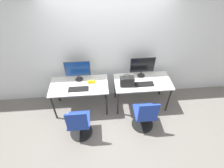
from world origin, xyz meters
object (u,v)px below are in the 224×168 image
at_px(keyboard_left, 78,89).
at_px(mouse_right, 157,83).
at_px(handbag, 127,81).
at_px(monitor_left, 78,70).
at_px(office_chair_right, 145,116).
at_px(mouse_left, 92,89).
at_px(office_chair_left, 79,124).
at_px(keyboard_right, 144,84).
at_px(monitor_right, 142,66).

height_order(keyboard_left, mouse_right, mouse_right).
relative_size(mouse_right, handbag, 0.30).
distance_m(monitor_left, office_chair_right, 1.75).
distance_m(mouse_left, office_chair_left, 0.78).
relative_size(monitor_left, office_chair_right, 0.61).
bearing_deg(mouse_right, mouse_left, -177.19).
height_order(keyboard_right, mouse_right, mouse_right).
xyz_separation_m(mouse_left, monitor_right, (1.15, 0.36, 0.26)).
bearing_deg(handbag, keyboard_left, -177.69).
distance_m(keyboard_right, handbag, 0.40).
bearing_deg(handbag, keyboard_right, -1.79).
bearing_deg(office_chair_right, monitor_left, 147.63).
bearing_deg(handbag, office_chair_left, -147.43).
height_order(monitor_left, office_chair_left, monitor_left).
bearing_deg(keyboard_left, monitor_left, 90.00).
bearing_deg(keyboard_right, mouse_left, -177.30).
relative_size(monitor_left, office_chair_left, 0.61).
height_order(mouse_left, handbag, handbag).
distance_m(monitor_left, monitor_right, 1.43).
bearing_deg(monitor_left, office_chair_right, -32.37).
bearing_deg(office_chair_right, monitor_right, 85.77).
bearing_deg(office_chair_left, monitor_right, 34.07).
height_order(monitor_left, keyboard_right, monitor_left).
distance_m(monitor_left, keyboard_left, 0.42).
height_order(office_chair_right, handbag, handbag).
bearing_deg(handbag, monitor_left, 164.87).
xyz_separation_m(mouse_left, keyboard_right, (1.15, 0.05, -0.01)).
height_order(monitor_right, keyboard_right, monitor_right).
xyz_separation_m(mouse_right, handbag, (-0.67, -0.00, 0.10)).
bearing_deg(mouse_left, mouse_right, 2.81).
bearing_deg(mouse_right, office_chair_left, -158.55).
bearing_deg(handbag, monitor_right, 37.93).
xyz_separation_m(keyboard_left, monitor_right, (1.43, 0.34, 0.27)).
relative_size(monitor_right, mouse_right, 6.15).
relative_size(monitor_right, keyboard_right, 1.29).
bearing_deg(monitor_left, handbag, -15.13).
bearing_deg(mouse_right, monitor_left, 170.76).
relative_size(office_chair_left, office_chair_right, 1.00).
xyz_separation_m(mouse_left, office_chair_right, (1.09, -0.52, -0.40)).
relative_size(office_chair_left, handbag, 3.00).
relative_size(monitor_right, office_chair_right, 0.61).
distance_m(keyboard_left, mouse_right, 1.72).
relative_size(monitor_left, mouse_right, 6.15).
xyz_separation_m(office_chair_right, handbag, (-0.32, 0.58, 0.49)).
relative_size(office_chair_left, mouse_right, 10.02).
bearing_deg(mouse_left, office_chair_right, -25.44).
bearing_deg(office_chair_right, mouse_left, 154.56).
height_order(office_chair_left, keyboard_right, office_chair_left).
relative_size(keyboard_left, mouse_left, 4.75).
distance_m(office_chair_left, keyboard_right, 1.62).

